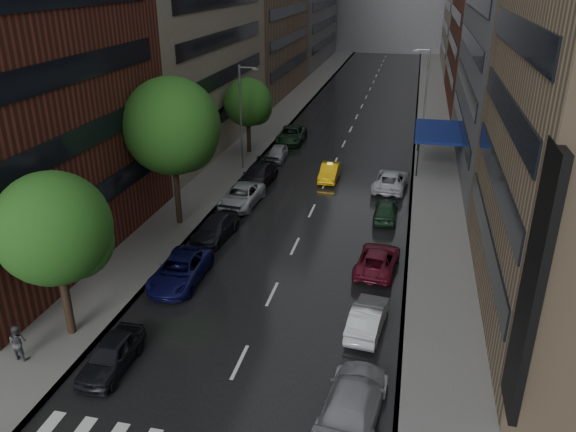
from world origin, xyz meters
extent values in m
plane|color=gray|center=(0.00, 0.00, 0.00)|extent=(220.00, 220.00, 0.00)
cube|color=black|center=(0.00, 50.00, 0.01)|extent=(14.00, 140.00, 0.01)
cube|color=gray|center=(-9.00, 50.00, 0.07)|extent=(4.00, 140.00, 0.15)
cube|color=gray|center=(9.00, 50.00, 0.07)|extent=(4.00, 140.00, 0.15)
cube|color=maroon|center=(-15.00, 12.00, 13.00)|extent=(8.00, 20.00, 26.00)
cube|color=#937A5B|center=(-15.00, 64.00, 11.00)|extent=(8.00, 28.00, 22.00)
cube|color=slate|center=(15.00, 36.00, 12.00)|extent=(8.00, 28.00, 24.00)
cube|color=black|center=(11.10, 2.00, 6.50)|extent=(0.30, 2.20, 10.00)
cylinder|color=#382619|center=(-8.60, 4.25, 2.28)|extent=(0.40, 0.40, 4.57)
sphere|color=#1E5116|center=(-8.60, 4.25, 5.71)|extent=(5.22, 5.22, 5.22)
cylinder|color=#382619|center=(-8.60, 17.60, 2.81)|extent=(0.40, 0.40, 5.62)
sphere|color=#1E5116|center=(-8.60, 17.60, 7.02)|extent=(6.42, 6.42, 6.42)
cylinder|color=#382619|center=(-8.60, 34.83, 1.99)|extent=(0.40, 0.40, 3.98)
sphere|color=#1E5116|center=(-8.60, 34.83, 4.98)|extent=(4.55, 4.55, 4.55)
imported|color=#FEB80D|center=(0.22, 29.02, 0.68)|extent=(1.46, 4.13, 1.36)
imported|color=black|center=(-5.40, 2.38, 0.72)|extent=(1.78, 4.26, 1.44)
imported|color=#0E0F42|center=(-5.40, 10.15, 0.75)|extent=(2.60, 5.45, 1.50)
imported|color=black|center=(-5.40, 16.11, 0.70)|extent=(2.42, 5.01, 1.41)
imported|color=#B7BCC1|center=(-5.40, 21.91, 0.73)|extent=(2.69, 5.36, 1.46)
imported|color=black|center=(-5.40, 26.62, 0.80)|extent=(2.57, 5.63, 1.60)
imported|color=#A2A6AB|center=(-5.40, 33.34, 0.66)|extent=(1.75, 3.97, 1.33)
imported|color=#16311C|center=(-5.40, 39.43, 0.78)|extent=(2.76, 5.70, 1.56)
imported|color=#95959A|center=(5.40, 1.78, 0.79)|extent=(2.76, 5.64, 1.58)
imported|color=silver|center=(5.40, 7.82, 0.70)|extent=(1.93, 4.41, 1.41)
imported|color=maroon|center=(5.40, 14.05, 0.67)|extent=(2.67, 5.02, 1.34)
imported|color=#17321E|center=(5.40, 21.72, 0.70)|extent=(1.68, 4.11, 1.40)
imported|color=silver|center=(5.40, 27.95, 0.75)|extent=(2.95, 5.59, 1.50)
imported|color=#48494D|center=(-9.71, 1.92, 1.02)|extent=(0.89, 0.72, 1.73)
imported|color=black|center=(-9.71, 1.92, 1.80)|extent=(0.96, 0.98, 0.88)
cylinder|color=gray|center=(-7.80, 30.00, 4.65)|extent=(0.18, 0.18, 9.00)
cube|color=gray|center=(-6.40, 30.00, 8.85)|extent=(0.50, 0.22, 0.16)
cylinder|color=gray|center=(7.80, 45.00, 4.65)|extent=(0.18, 0.18, 9.00)
cube|color=gray|center=(6.40, 45.00, 8.85)|extent=(0.50, 0.22, 0.16)
cube|color=navy|center=(9.00, 35.00, 3.15)|extent=(4.00, 8.00, 0.25)
cylinder|color=black|center=(7.40, 31.20, 1.65)|extent=(0.12, 0.12, 3.00)
cylinder|color=black|center=(7.40, 38.80, 1.65)|extent=(0.12, 0.12, 3.00)
camera|label=1|loc=(6.70, -15.67, 16.27)|focal=35.00mm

